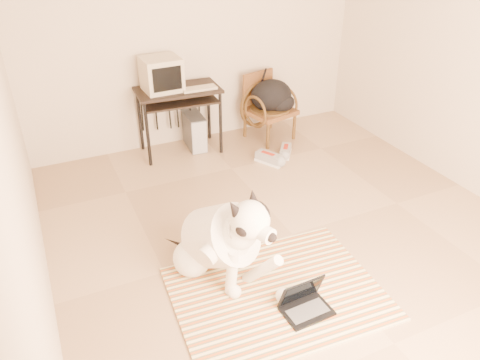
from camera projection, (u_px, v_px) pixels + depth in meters
floor at (292, 234)px, 4.12m from camera, size 4.50×4.50×0.00m
wall_back at (196, 26)px, 5.19m from camera, size 4.50×0.00×4.50m
wall_left at (7, 135)px, 2.70m from camera, size 0.00×4.50×4.50m
rug at (277, 293)px, 3.48m from camera, size 1.58×1.25×0.02m
dog at (221, 240)px, 3.49m from camera, size 0.69×1.08×0.88m
laptop at (305, 303)px, 3.30m from camera, size 0.35×0.26×0.24m
computer_desk at (179, 98)px, 5.18m from camera, size 0.94×0.56×0.76m
crt_monitor at (161, 74)px, 5.01m from camera, size 0.41×0.40×0.36m
desk_keyboard at (199, 88)px, 5.11m from camera, size 0.39×0.15×0.03m
pc_tower at (194, 131)px, 5.51m from camera, size 0.22×0.45×0.41m
rattan_chair at (267, 107)px, 5.67m from camera, size 0.62×0.61×0.79m
backpack at (273, 97)px, 5.57m from camera, size 0.51×0.44×0.38m
sneaker_left at (269, 159)px, 5.24m from camera, size 0.27×0.35×0.11m
sneaker_right at (285, 151)px, 5.41m from camera, size 0.26×0.30×0.10m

